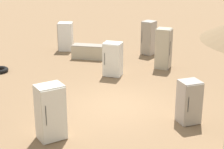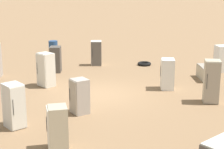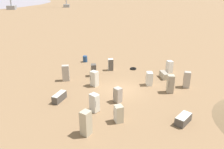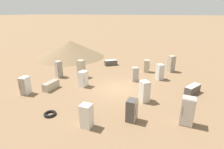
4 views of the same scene
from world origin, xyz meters
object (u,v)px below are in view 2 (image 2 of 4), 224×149
object	(u,v)px
discarded_fridge_1	(167,74)
discarded_fridge_11	(14,106)
discarded_fridge_0	(46,70)
discarded_fridge_5	(212,82)
discarded_fridge_6	(55,59)
scrap_tire	(144,64)
discarded_fridge_3	(57,128)
rusty_barrel	(53,47)
discarded_fridge_10	(221,59)
discarded_fridge_2	(79,96)
discarded_fridge_4	(206,73)
discarded_fridge_12	(96,53)

from	to	relation	value
discarded_fridge_1	discarded_fridge_11	distance (m)	8.04
discarded_fridge_0	discarded_fridge_5	distance (m)	8.17
discarded_fridge_6	discarded_fridge_11	world-z (taller)	discarded_fridge_11
scrap_tire	discarded_fridge_3	bearing A→B (deg)	72.90
discarded_fridge_3	rusty_barrel	size ratio (longest dim) A/B	1.61
discarded_fridge_0	scrap_tire	world-z (taller)	discarded_fridge_0
discarded_fridge_5	discarded_fridge_10	distance (m)	5.97
discarded_fridge_1	discarded_fridge_5	distance (m)	2.66
scrap_tire	discarded_fridge_1	bearing A→B (deg)	97.76
discarded_fridge_0	rusty_barrel	bearing A→B (deg)	-38.04
discarded_fridge_0	discarded_fridge_5	world-z (taller)	discarded_fridge_5
discarded_fridge_3	discarded_fridge_2	bearing A→B (deg)	-20.15
discarded_fridge_2	rusty_barrel	world-z (taller)	discarded_fridge_2
discarded_fridge_2	discarded_fridge_3	distance (m)	3.37
discarded_fridge_10	discarded_fridge_11	xyz separation A→B (m)	(9.94, 8.52, 0.05)
discarded_fridge_0	discarded_fridge_11	xyz separation A→B (m)	(0.20, 5.46, -0.03)
discarded_fridge_5	discarded_fridge_11	distance (m)	8.46
discarded_fridge_4	rusty_barrel	distance (m)	12.04
discarded_fridge_1	discarded_fridge_3	bearing A→B (deg)	151.14
discarded_fridge_4	discarded_fridge_10	xyz separation A→B (m)	(-1.27, -1.69, 0.42)
discarded_fridge_12	scrap_tire	size ratio (longest dim) A/B	1.80
discarded_fridge_11	discarded_fridge_3	bearing A→B (deg)	94.40
discarded_fridge_4	scrap_tire	world-z (taller)	discarded_fridge_4
discarded_fridge_4	discarded_fridge_3	bearing A→B (deg)	50.18
discarded_fridge_10	discarded_fridge_12	world-z (taller)	discarded_fridge_10
discarded_fridge_6	discarded_fridge_11	distance (m)	8.45
discarded_fridge_3	discarded_fridge_11	bearing A→B (deg)	31.57
discarded_fridge_10	discarded_fridge_12	size ratio (longest dim) A/B	1.01
discarded_fridge_1	discarded_fridge_11	xyz separation A→B (m)	(6.31, 4.98, 0.07)
scrap_tire	discarded_fridge_11	bearing A→B (deg)	61.37
discarded_fridge_5	discarded_fridge_10	world-z (taller)	discarded_fridge_5
discarded_fridge_12	discarded_fridge_11	bearing A→B (deg)	73.59
discarded_fridge_1	discarded_fridge_2	bearing A→B (deg)	134.99
discarded_fridge_4	discarded_fridge_0	bearing A→B (deg)	7.42
discarded_fridge_4	discarded_fridge_11	world-z (taller)	discarded_fridge_11
discarded_fridge_5	discarded_fridge_4	bearing A→B (deg)	-92.09
discarded_fridge_3	discarded_fridge_10	distance (m)	13.16
discarded_fridge_10	discarded_fridge_12	xyz separation A→B (m)	(7.40, -1.74, -0.01)
discarded_fridge_1	discarded_fridge_5	bearing A→B (deg)	-137.68
discarded_fridge_4	discarded_fridge_5	xyz separation A→B (m)	(0.72, 3.93, 0.60)
discarded_fridge_2	discarded_fridge_3	bearing A→B (deg)	140.55
scrap_tire	discarded_fridge_5	bearing A→B (deg)	107.81
discarded_fridge_3	discarded_fridge_5	size ratio (longest dim) A/B	0.76
rusty_barrel	discarded_fridge_4	bearing A→B (deg)	142.07
discarded_fridge_0	discarded_fridge_3	bearing A→B (deg)	148.11
discarded_fridge_2	discarded_fridge_12	bearing A→B (deg)	-34.42
discarded_fridge_10	discarded_fridge_11	size ratio (longest dim) A/B	0.94
discarded_fridge_11	discarded_fridge_12	xyz separation A→B (m)	(-2.54, -10.26, -0.05)
discarded_fridge_11	scrap_tire	distance (m)	11.69
discarded_fridge_4	discarded_fridge_6	bearing A→B (deg)	-12.66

